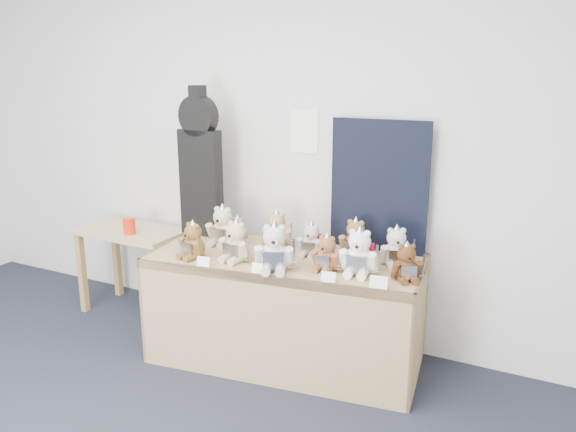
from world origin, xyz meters
The scene contains 22 objects.
room_shell centered at (0.29, 2.49, 1.48)m, with size 6.00×6.00×6.00m.
display_table centered at (0.40, 1.94, 0.57)m, with size 1.84×0.96×0.73m.
side_table centered at (-1.03, 2.15, 0.57)m, with size 0.83×0.47×0.69m.
guitar_case centered at (-0.38, 2.19, 1.25)m, with size 0.33×0.11×1.06m.
navy_board centered at (0.87, 2.41, 1.16)m, with size 0.65×0.02×0.87m, color black.
red_cup centered at (-0.96, 2.05, 0.75)m, with size 0.09×0.09×0.12m, color red.
teddy_front_far_left centered at (-0.13, 1.72, 0.84)m, with size 0.22×0.20×0.26m.
teddy_front_left centered at (0.15, 1.80, 0.85)m, with size 0.24×0.21×0.29m.
teddy_front_centre centered at (0.45, 1.76, 0.86)m, with size 0.27×0.26×0.32m.
teddy_front_right centered at (0.72, 1.90, 0.83)m, with size 0.20×0.17×0.25m.
teddy_front_far_right centered at (0.92, 1.93, 0.85)m, with size 0.26×0.22×0.31m.
teddy_front_end centered at (1.19, 1.95, 0.83)m, with size 0.20×0.20×0.25m.
teddy_back_left centered at (-0.12, 2.05, 0.85)m, with size 0.25×0.20×0.30m.
teddy_back_centre_left centered at (0.25, 2.16, 0.84)m, with size 0.23×0.22×0.28m.
teddy_back_centre_right centered at (0.52, 2.11, 0.83)m, with size 0.20×0.17×0.24m.
teddy_back_right centered at (0.78, 2.23, 0.84)m, with size 0.22×0.18×0.27m.
teddy_back_end centered at (1.07, 2.17, 0.84)m, with size 0.23×0.22×0.27m.
teddy_back_far_left centered at (-0.03, 2.10, 0.82)m, with size 0.18×0.15×0.22m.
entry_card_a centered at (0.03, 1.61, 0.76)m, with size 0.08×0.00×0.06m, color white.
entry_card_b centered at (0.39, 1.66, 0.76)m, with size 0.09×0.00×0.06m, color white.
entry_card_c centered at (0.81, 1.72, 0.76)m, with size 0.08×0.00×0.06m, color white.
entry_card_d centered at (1.10, 1.76, 0.77)m, with size 0.10×0.00×0.07m, color white.
Camera 1 is at (1.96, -1.04, 1.91)m, focal length 35.00 mm.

